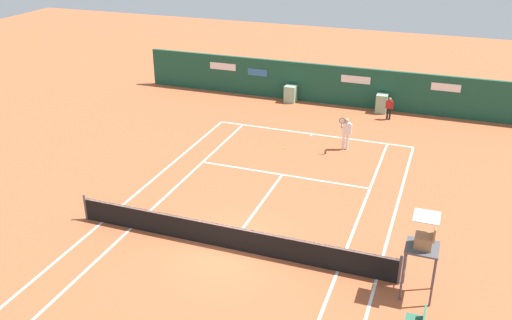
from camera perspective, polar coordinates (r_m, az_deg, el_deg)
name	(u,v)px	position (r m, az deg, el deg)	size (l,w,h in m)	color
ground_plane	(234,240)	(20.79, -2.23, -8.15)	(80.00, 80.00, 0.01)	#B25633
tennis_net	(228,236)	(20.07, -2.88, -7.76)	(12.10, 0.10, 1.07)	#4C4C51
sponsor_back_wall	(335,86)	(34.71, 8.07, 7.49)	(25.00, 1.02, 2.41)	#194C38
umpire_chair	(423,244)	(17.87, 16.68, -8.23)	(1.00, 1.00, 2.85)	#47474C
player_on_baseline	(346,131)	(28.15, 9.16, 2.91)	(0.54, 0.78, 1.89)	white
ball_kid_centre_post	(389,107)	(32.81, 13.43, 5.29)	(0.43, 0.21, 1.32)	black
tennis_ball_mid_court	(372,185)	(25.03, 11.71, -2.56)	(0.07, 0.07, 0.07)	#CCE033
tennis_ball_by_sideline	(285,148)	(28.25, 2.94, 1.20)	(0.07, 0.07, 0.07)	#CCE033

